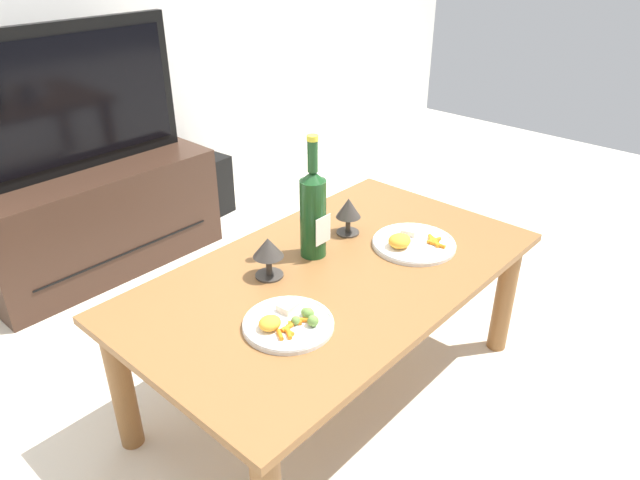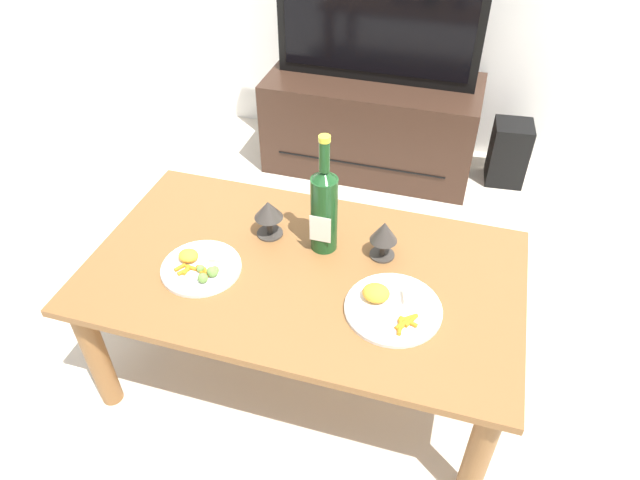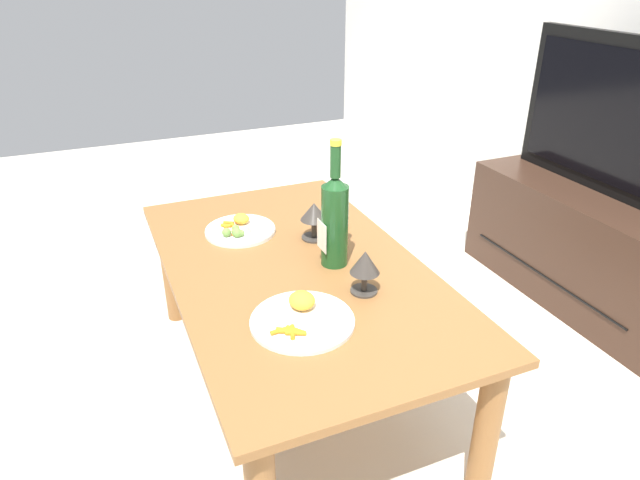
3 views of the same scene
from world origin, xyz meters
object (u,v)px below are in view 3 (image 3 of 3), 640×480
(dining_table, at_px, (296,287))
(wine_bottle, at_px, (335,218))
(tv_stand, at_px, (592,245))
(dinner_plate_left, at_px, (240,229))
(goblet_right, at_px, (365,265))
(tv_screen, at_px, (622,119))
(goblet_left, at_px, (314,214))
(dinner_plate_right, at_px, (303,318))

(dining_table, distance_m, wine_bottle, 0.26)
(tv_stand, relative_size, dinner_plate_left, 4.32)
(dinner_plate_left, bearing_deg, goblet_right, 23.19)
(goblet_right, height_order, dinner_plate_left, goblet_right)
(dining_table, distance_m, tv_screen, 1.44)
(dining_table, distance_m, goblet_left, 0.26)
(tv_screen, height_order, goblet_left, tv_screen)
(goblet_left, relative_size, goblet_right, 0.99)
(tv_stand, xyz_separation_m, goblet_right, (0.30, -1.26, 0.33))
(tv_stand, distance_m, goblet_right, 1.33)
(dining_table, distance_m, tv_stand, 1.40)
(tv_stand, distance_m, dinner_plate_right, 1.54)
(dining_table, xyz_separation_m, tv_screen, (-0.08, 1.38, 0.38))
(dining_table, relative_size, dinner_plate_right, 4.77)
(goblet_right, bearing_deg, wine_bottle, -177.08)
(dining_table, height_order, dinner_plate_left, dinner_plate_left)
(dining_table, distance_m, goblet_right, 0.30)
(wine_bottle, relative_size, dinner_plate_left, 1.64)
(dining_table, height_order, goblet_right, goblet_right)
(tv_stand, height_order, goblet_right, goblet_right)
(tv_stand, distance_m, wine_bottle, 1.33)
(dinner_plate_left, bearing_deg, tv_screen, 81.63)
(goblet_left, bearing_deg, tv_screen, 86.52)
(tv_stand, distance_m, dinner_plate_left, 1.52)
(wine_bottle, distance_m, dinner_plate_right, 0.36)
(tv_stand, height_order, wine_bottle, wine_bottle)
(dining_table, height_order, wine_bottle, wine_bottle)
(dining_table, bearing_deg, goblet_right, 30.29)
(tv_stand, bearing_deg, dinner_plate_right, -75.87)
(goblet_right, distance_m, dinner_plate_left, 0.57)
(wine_bottle, xyz_separation_m, goblet_right, (0.19, 0.01, -0.07))
(dinner_plate_right, bearing_deg, tv_screen, 104.15)
(dining_table, xyz_separation_m, wine_bottle, (0.03, 0.12, 0.23))
(dining_table, relative_size, goblet_right, 10.04)
(wine_bottle, relative_size, goblet_left, 3.07)
(tv_stand, bearing_deg, tv_screen, -90.00)
(goblet_right, distance_m, dinner_plate_right, 0.24)
(goblet_left, xyz_separation_m, dinner_plate_right, (0.45, -0.22, -0.08))
(tv_stand, relative_size, goblet_left, 8.11)
(goblet_right, xyz_separation_m, dinner_plate_right, (0.07, -0.22, -0.08))
(dining_table, xyz_separation_m, dinner_plate_left, (-0.30, -0.09, 0.09))
(dining_table, height_order, tv_stand, dining_table)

